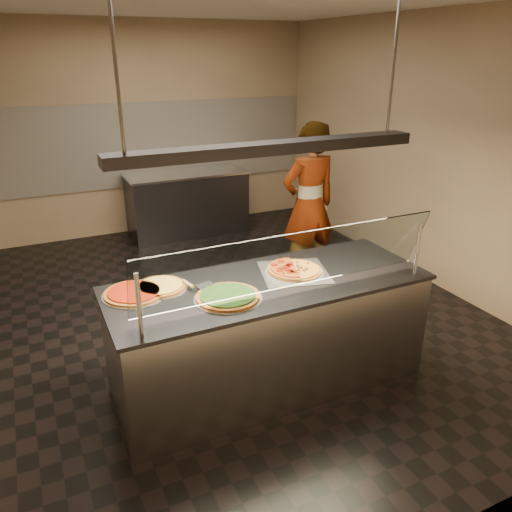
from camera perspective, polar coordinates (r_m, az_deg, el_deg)
name	(u,v)px	position (r m, az deg, el deg)	size (l,w,h in m)	color
ground	(226,311)	(5.39, -3.45, -6.30)	(5.00, 6.00, 0.02)	black
wall_back	(147,130)	(7.69, -12.40, 13.87)	(5.00, 0.02, 3.00)	tan
wall_front	(468,307)	(2.46, 23.07, -5.40)	(5.00, 0.02, 3.00)	tan
wall_right	(425,151)	(6.20, 18.70, 11.28)	(0.02, 6.00, 3.00)	tan
tile_band	(148,144)	(7.69, -12.23, 12.37)	(4.90, 0.02, 1.20)	silver
serving_counter	(269,333)	(4.06, 1.44, -8.83)	(2.49, 0.94, 0.93)	#B7B7BC
sneeze_guard	(292,262)	(3.45, 4.11, -0.65)	(2.25, 0.18, 0.54)	#B7B7BC
perforated_tray	(294,272)	(4.00, 4.37, -1.80)	(0.64, 0.64, 0.01)	silver
half_pizza_pepperoni	(283,271)	(3.94, 3.06, -1.69)	(0.32, 0.47, 0.05)	brown
half_pizza_sausage	(305,267)	(4.04, 5.64, -1.27)	(0.32, 0.47, 0.04)	brown
pizza_spinach	(228,296)	(3.58, -3.24, -4.63)	(0.49, 0.49, 0.03)	silver
pizza_cheese	(160,286)	(3.80, -10.89, -3.40)	(0.40, 0.40, 0.03)	silver
pizza_tomato	(134,293)	(3.74, -13.79, -4.11)	(0.46, 0.46, 0.03)	silver
pizza_spatula	(195,284)	(3.76, -6.97, -3.20)	(0.22, 0.23, 0.02)	#B7B7BC
prep_table	(188,203)	(7.58, -7.83, 6.03)	(1.75, 0.74, 0.93)	#2F2F33
worker	(309,205)	(5.74, 6.05, 5.77)	(0.69, 0.45, 1.88)	#393841
heat_lamp_housing	(271,148)	(3.53, 1.68, 12.24)	(2.30, 0.18, 0.08)	#2F2F33
lamp_rod_left	(116,65)	(3.15, -15.76, 20.23)	(0.02, 0.02, 1.01)	#B7B7BC
lamp_rod_right	(394,62)	(4.03, 15.47, 20.56)	(0.02, 0.02, 1.01)	#B7B7BC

